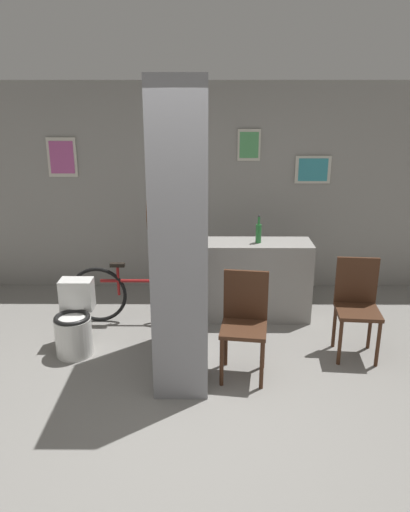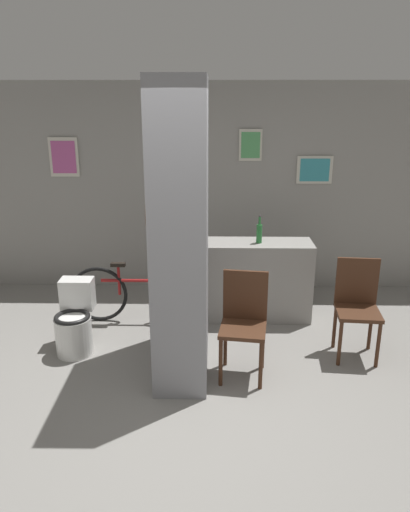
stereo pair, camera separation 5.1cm
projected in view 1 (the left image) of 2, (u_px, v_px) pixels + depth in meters
ground_plane at (184, 399)px, 4.22m from camera, size 14.00×14.00×0.00m
wall_back at (192, 189)px, 6.30m from camera, size 8.00×0.09×2.60m
pillar_center at (182, 232)px, 4.36m from camera, size 0.49×1.18×2.60m
counter_shelf at (253, 280)px, 5.64m from camera, size 1.28×0.44×0.89m
toilet at (75, 323)px, 4.91m from camera, size 0.36×0.52×0.69m
chair_near_pillar at (244, 319)px, 4.46m from camera, size 0.46×0.46×0.96m
chair_by_doorway at (357, 303)px, 4.81m from camera, size 0.44×0.44×0.96m
bicycle at (140, 294)px, 5.54m from camera, size 1.58×0.42×0.69m
bottle_tall at (259, 232)px, 5.44m from camera, size 0.06×0.06×0.31m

